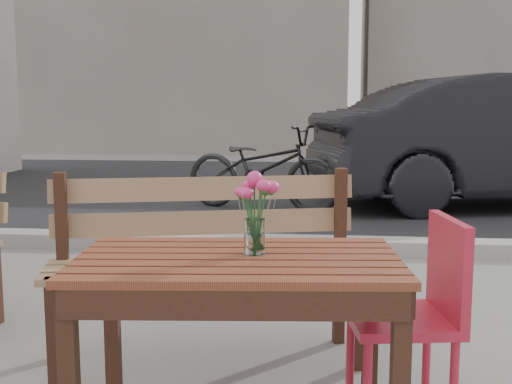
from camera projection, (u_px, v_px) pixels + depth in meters
street at (281, 207)px, 7.31m from camera, size 30.00×8.12×0.12m
backdrop_buildings at (313, 6)px, 15.99m from camera, size 15.50×4.00×8.00m
main_table at (238, 288)px, 2.22m from camera, size 1.17×0.75×0.69m
main_bench at (206, 243)px, 3.03m from camera, size 1.53×0.78×0.91m
red_chair at (420, 304)px, 2.42m from camera, size 0.44×0.44×0.79m
main_vase at (254, 203)px, 2.23m from camera, size 0.16×0.16×0.29m
parked_car at (512, 142)px, 7.51m from camera, size 4.85×2.60×1.52m
bicycle at (262, 167)px, 7.23m from camera, size 1.96×1.20×0.97m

